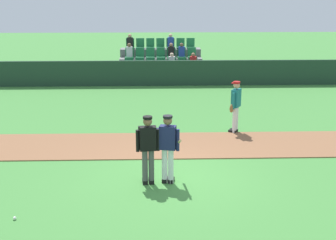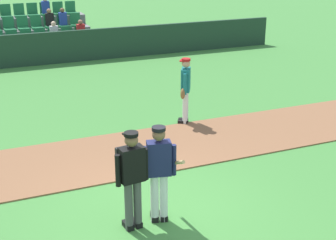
# 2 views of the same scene
# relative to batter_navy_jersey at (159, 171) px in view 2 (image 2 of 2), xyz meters

# --- Properties ---
(ground_plane) EXTENTS (80.00, 80.00, 0.00)m
(ground_plane) POSITION_rel_batter_navy_jersey_xyz_m (0.07, 0.28, -0.97)
(ground_plane) COLOR #42843A
(infield_dirt_path) EXTENTS (28.00, 2.50, 0.03)m
(infield_dirt_path) POSITION_rel_batter_navy_jersey_xyz_m (0.07, 2.91, -0.95)
(infield_dirt_path) COLOR brown
(infield_dirt_path) RESTS_ON ground
(dugout_fence) EXTENTS (20.00, 0.16, 1.25)m
(dugout_fence) POSITION_rel_batter_navy_jersey_xyz_m (0.07, 12.19, -0.34)
(dugout_fence) COLOR #1E3828
(dugout_fence) RESTS_ON ground
(stadium_bleachers) EXTENTS (4.45, 2.95, 2.30)m
(stadium_bleachers) POSITION_rel_batter_navy_jersey_xyz_m (0.07, 14.07, -0.34)
(stadium_bleachers) COLOR slate
(stadium_bleachers) RESTS_ON ground
(batter_navy_jersey) EXTENTS (0.61, 0.80, 1.76)m
(batter_navy_jersey) POSITION_rel_batter_navy_jersey_xyz_m (0.00, 0.00, 0.00)
(batter_navy_jersey) COLOR white
(batter_navy_jersey) RESTS_ON ground
(umpire_home_plate) EXTENTS (0.59, 0.34, 1.76)m
(umpire_home_plate) POSITION_rel_batter_navy_jersey_xyz_m (-0.50, -0.04, 0.03)
(umpire_home_plate) COLOR #4C4C4C
(umpire_home_plate) RESTS_ON ground
(runner_teal_jersey) EXTENTS (0.47, 0.59, 1.76)m
(runner_teal_jersey) POSITION_rel_batter_navy_jersey_xyz_m (2.39, 4.19, -0.01)
(runner_teal_jersey) COLOR white
(runner_teal_jersey) RESTS_ON ground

